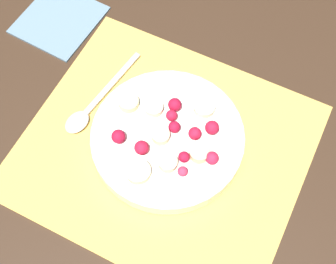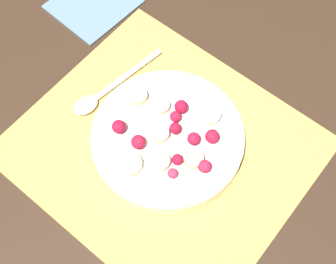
% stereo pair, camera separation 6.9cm
% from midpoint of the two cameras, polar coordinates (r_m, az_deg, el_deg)
% --- Properties ---
extents(ground_plane, '(3.00, 3.00, 0.00)m').
position_cam_midpoint_polar(ground_plane, '(0.72, 2.14, -2.26)').
color(ground_plane, '#382619').
extents(placemat, '(0.42, 0.37, 0.01)m').
position_cam_midpoint_polar(placemat, '(0.72, 2.15, -2.16)').
color(placemat, '#E0B251').
rests_on(placemat, ground_plane).
extents(fruit_bowl, '(0.23, 0.23, 0.05)m').
position_cam_midpoint_polar(fruit_bowl, '(0.71, 2.79, -0.94)').
color(fruit_bowl, silver).
rests_on(fruit_bowl, placemat).
extents(spoon, '(0.05, 0.18, 0.01)m').
position_cam_midpoint_polar(spoon, '(0.76, -5.81, 4.25)').
color(spoon, silver).
rests_on(spoon, placemat).
extents(napkin, '(0.14, 0.15, 0.01)m').
position_cam_midpoint_polar(napkin, '(0.89, -6.85, 15.13)').
color(napkin, slate).
rests_on(napkin, ground_plane).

